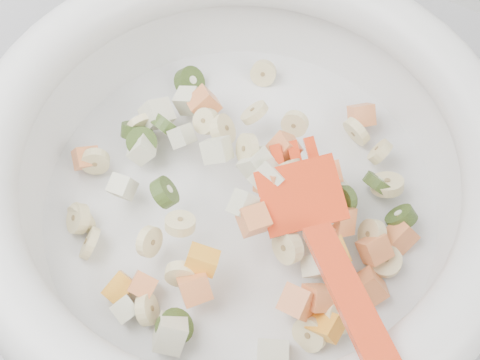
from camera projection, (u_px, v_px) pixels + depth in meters
The scene contains 2 objects.
counter at pixel (204, 279), 0.97m from camera, with size 2.00×0.60×0.90m, color gray.
mixing_bowl at pixel (240, 171), 0.47m from camera, with size 0.44×0.42×0.15m.
Camera 1 is at (0.24, 1.19, 1.36)m, focal length 45.00 mm.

